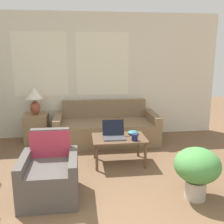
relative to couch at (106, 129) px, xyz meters
The scene contains 10 objects.
wall_back 1.29m from the couch, 141.18° to the left, with size 6.13×0.06×2.60m.
couch is the anchor object (origin of this frame).
armchair 2.22m from the couch, 114.41° to the right, with size 0.70×0.73×0.82m.
side_table 1.41m from the couch, behind, with size 0.46×0.46×0.58m.
table_lamp 1.56m from the couch, behind, with size 0.34×0.34×0.55m.
coffee_table 1.14m from the couch, 85.00° to the right, with size 0.86×0.60×0.45m.
laptop 1.16m from the couch, 89.25° to the right, with size 0.35×0.32×0.26m.
cup_navy 1.38m from the couch, 76.46° to the right, with size 0.10×0.10×0.10m.
snack_bowl 1.09m from the couch, 70.80° to the right, with size 0.17×0.17×0.07m.
potted_plant 2.48m from the couch, 68.90° to the right, with size 0.57×0.57×0.66m.
Camera 1 is at (0.07, -2.02, 1.80)m, focal length 42.00 mm.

